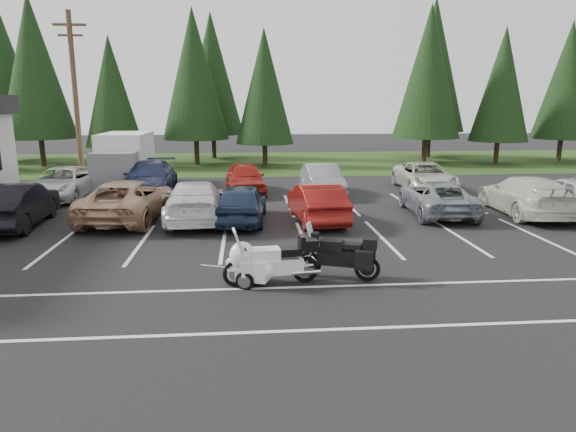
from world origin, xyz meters
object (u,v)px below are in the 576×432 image
at_px(car_far_3, 322,180).
at_px(car_near_8, 573,196).
at_px(car_near_1, 16,205).
at_px(car_near_6, 437,198).
at_px(car_near_2, 128,200).
at_px(touring_motorcycle, 271,256).
at_px(car_near_3, 195,201).
at_px(adventure_motorcycle, 338,251).
at_px(car_near_7, 526,195).
at_px(car_near_5, 317,202).
at_px(car_far_2, 245,178).
at_px(car_near_4, 241,203).
at_px(box_truck, 123,161).
at_px(utility_pole, 76,99).
at_px(car_far_0, 64,183).
at_px(cargo_trailer, 250,271).
at_px(car_far_1, 150,178).
at_px(car_far_4, 425,177).

bearing_deg(car_far_3, car_near_8, -33.05).
xyz_separation_m(car_near_1, car_near_6, (16.37, 0.79, -0.13)).
height_order(car_near_2, car_far_3, car_near_2).
bearing_deg(car_near_2, touring_motorcycle, 129.38).
height_order(car_far_3, touring_motorcycle, touring_motorcycle).
bearing_deg(car_near_3, adventure_motorcycle, 118.74).
relative_size(car_near_6, car_near_7, 0.91).
height_order(car_near_5, car_far_2, car_far_2).
bearing_deg(car_near_2, car_near_1, 17.27).
distance_m(car_near_1, car_near_4, 8.35).
bearing_deg(box_truck, utility_pole, -165.96).
bearing_deg(box_truck, car_far_3, -16.05).
distance_m(box_truck, car_near_2, 8.16).
relative_size(car_near_4, car_far_2, 0.98).
bearing_deg(car_near_4, adventure_motorcycle, 115.27).
bearing_deg(car_far_0, utility_pole, 90.86).
distance_m(car_near_1, car_far_3, 13.59).
bearing_deg(car_far_0, car_near_4, -29.10).
xyz_separation_m(car_far_0, cargo_trailer, (8.82, -12.77, -0.40)).
xyz_separation_m(car_near_2, car_near_6, (12.47, -0.01, -0.10)).
distance_m(car_near_3, car_far_2, 6.44).
relative_size(car_near_7, touring_motorcycle, 2.03).
relative_size(box_truck, car_near_4, 1.25).
distance_m(utility_pole, car_far_1, 5.64).
xyz_separation_m(car_near_1, car_far_1, (3.71, 6.59, -0.01)).
bearing_deg(car_near_7, cargo_trailer, 37.12).
bearing_deg(cargo_trailer, touring_motorcycle, 12.29).
bearing_deg(car_far_4, car_far_2, -177.40).
height_order(car_near_1, car_near_2, car_near_1).
xyz_separation_m(utility_pole, box_truck, (2.00, 0.50, -3.25)).
xyz_separation_m(car_far_0, touring_motorcycle, (9.35, -12.85, 0.00)).
relative_size(utility_pole, car_far_2, 1.97).
relative_size(car_near_1, adventure_motorcycle, 2.05).
xyz_separation_m(car_near_1, car_near_2, (3.90, 0.80, -0.03)).
bearing_deg(car_far_4, adventure_motorcycle, -115.34).
bearing_deg(cargo_trailer, car_near_5, 90.08).
bearing_deg(car_near_5, car_far_1, -46.25).
distance_m(box_truck, adventure_motorcycle, 17.83).
height_order(car_near_7, adventure_motorcycle, car_near_7).
bearing_deg(car_near_6, car_near_1, 6.51).
height_order(car_near_8, car_far_3, car_near_8).
bearing_deg(car_near_4, car_near_8, -175.26).
bearing_deg(car_near_5, car_near_7, 178.89).
xyz_separation_m(utility_pole, car_near_1, (0.05, -8.19, -3.87)).
bearing_deg(car_far_0, box_truck, 57.96).
distance_m(car_near_3, touring_motorcycle, 7.92).
bearing_deg(adventure_motorcycle, car_far_1, 138.39).
height_order(car_far_3, car_far_4, car_far_3).
xyz_separation_m(car_near_2, cargo_trailer, (4.69, -7.76, -0.45)).
height_order(box_truck, car_near_3, box_truck).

